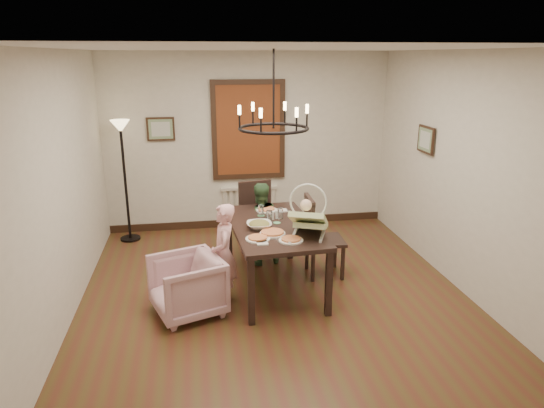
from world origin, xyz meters
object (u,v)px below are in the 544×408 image
object	(u,v)px
baby_bouncer	(309,218)
dining_table	(273,231)
elderly_woman	(224,263)
chair_far	(259,221)
drinking_glass	(269,216)
armchair	(187,286)
seated_man	(260,230)
chair_right	(325,236)
floor_lamp	(125,183)

from	to	relation	value
baby_bouncer	dining_table	bearing A→B (deg)	151.18
elderly_woman	baby_bouncer	distance (m)	1.09
chair_far	drinking_glass	distance (m)	0.91
chair_far	armchair	distance (m)	1.75
armchair	seated_man	distance (m)	1.57
chair_far	baby_bouncer	size ratio (longest dim) A/B	1.74
chair_right	baby_bouncer	bearing A→B (deg)	151.44
chair_right	elderly_woman	distance (m)	1.42
chair_right	floor_lamp	distance (m)	3.15
baby_bouncer	seated_man	bearing A→B (deg)	130.65
baby_bouncer	floor_lamp	world-z (taller)	floor_lamp
dining_table	baby_bouncer	xyz separation A→B (m)	(0.33, -0.40, 0.29)
armchair	floor_lamp	size ratio (longest dim) A/B	0.40
dining_table	floor_lamp	size ratio (longest dim) A/B	0.99
chair_right	armchair	bearing A→B (deg)	114.29
drinking_glass	chair_far	bearing A→B (deg)	90.22
armchair	elderly_woman	bearing A→B (deg)	96.15
armchair	baby_bouncer	distance (m)	1.53
armchair	chair_far	bearing A→B (deg)	125.68
drinking_glass	floor_lamp	distance (m)	2.63
chair_far	dining_table	bearing A→B (deg)	-97.13
chair_far	seated_man	distance (m)	0.22
dining_table	elderly_woman	xyz separation A→B (m)	(-0.61, -0.28, -0.24)
baby_bouncer	drinking_glass	xyz separation A→B (m)	(-0.37, 0.50, -0.13)
chair_far	floor_lamp	xyz separation A→B (m)	(-1.89, 0.99, 0.37)
baby_bouncer	armchair	bearing A→B (deg)	-155.08
floor_lamp	armchair	bearing A→B (deg)	-69.80
dining_table	armchair	world-z (taller)	dining_table
drinking_glass	floor_lamp	world-z (taller)	floor_lamp
baby_bouncer	floor_lamp	size ratio (longest dim) A/B	0.34
chair_far	drinking_glass	world-z (taller)	chair_far
seated_man	drinking_glass	world-z (taller)	drinking_glass
chair_right	armchair	world-z (taller)	chair_right
floor_lamp	dining_table	bearing A→B (deg)	-45.16
dining_table	floor_lamp	xyz separation A→B (m)	(-1.92, 1.94, 0.18)
dining_table	chair_right	size ratio (longest dim) A/B	1.68
elderly_woman	floor_lamp	bearing A→B (deg)	-147.75
elderly_woman	floor_lamp	size ratio (longest dim) A/B	0.54
baby_bouncer	drinking_glass	bearing A→B (deg)	147.67
dining_table	baby_bouncer	size ratio (longest dim) A/B	2.90
dining_table	elderly_woman	size ratio (longest dim) A/B	1.83
armchair	floor_lamp	distance (m)	2.64
dining_table	drinking_glass	world-z (taller)	drinking_glass
seated_man	floor_lamp	xyz separation A→B (m)	(-1.86, 1.19, 0.43)
dining_table	armchair	size ratio (longest dim) A/B	2.46
seated_man	drinking_glass	bearing A→B (deg)	81.25
chair_far	baby_bouncer	world-z (taller)	baby_bouncer
seated_man	baby_bouncer	bearing A→B (deg)	97.73
chair_far	elderly_woman	distance (m)	1.36
dining_table	baby_bouncer	bearing A→B (deg)	-54.03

